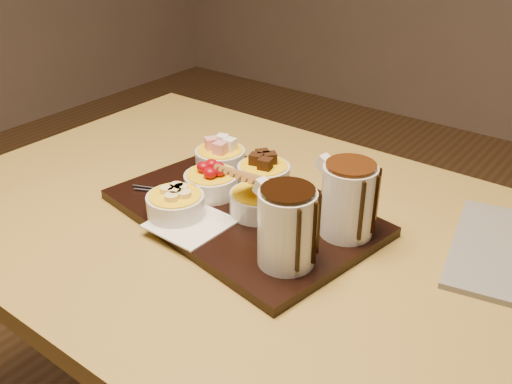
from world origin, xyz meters
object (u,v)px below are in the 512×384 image
Objects in this scene: dining_table at (252,265)px; serving_board at (243,212)px; pitcher_milk_chocolate at (348,201)px; pitcher_dark_chocolate at (287,228)px; bowl_strawberries at (211,184)px.

dining_table is 2.61× the size of serving_board.
pitcher_milk_chocolate reaches higher than dining_table.
pitcher_dark_chocolate is 0.13m from pitcher_milk_chocolate.
serving_board is 0.19m from pitcher_dark_chocolate.
dining_table is 0.17m from bowl_strawberries.
dining_table is 10.05× the size of pitcher_milk_chocolate.
pitcher_milk_chocolate is at bearing 13.32° from dining_table.
dining_table is 10.05× the size of pitcher_dark_chocolate.
pitcher_dark_chocolate is (0.23, -0.09, 0.04)m from bowl_strawberries.
bowl_strawberries reaches higher than dining_table.
pitcher_milk_chocolate is (0.03, 0.13, 0.00)m from pitcher_dark_chocolate.
serving_board is 0.20m from pitcher_milk_chocolate.
serving_board is 0.08m from bowl_strawberries.
dining_table is at bearing -3.53° from bowl_strawberries.
bowl_strawberries is 0.84× the size of pitcher_dark_chocolate.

